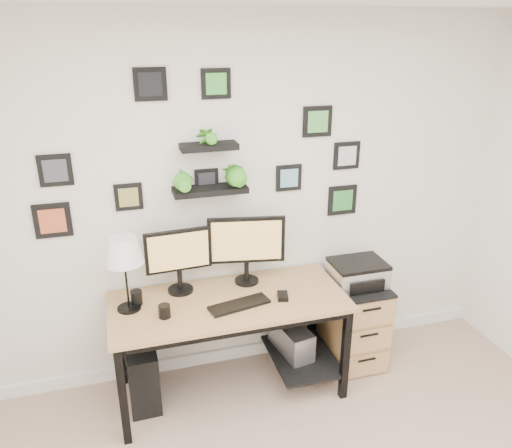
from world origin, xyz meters
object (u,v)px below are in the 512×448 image
object	(u,v)px
pc_tower_grey	(291,349)
printer	(358,273)
monitor_left	(179,256)
monitor_right	(246,245)
desk	(233,312)
file_cabinet	(352,322)
pc_tower_black	(142,371)
table_lamp	(123,252)
mug	(164,311)

from	to	relation	value
pc_tower_grey	printer	xyz separation A→B (m)	(0.52, 0.02, 0.56)
monitor_left	monitor_right	xyz separation A→B (m)	(0.48, 0.00, 0.03)
desk	pc_tower_grey	xyz separation A→B (m)	(0.45, 0.03, -0.42)
desk	file_cabinet	size ratio (longest dim) A/B	2.39
desk	pc_tower_black	world-z (taller)	desk
desk	pc_tower_grey	world-z (taller)	desk
monitor_left	table_lamp	size ratio (longest dim) A/B	0.91
table_lamp	mug	size ratio (longest dim) A/B	5.90
monitor_left	table_lamp	distance (m)	0.41
table_lamp	printer	world-z (taller)	table_lamp
table_lamp	file_cabinet	distance (m)	1.85
table_lamp	pc_tower_black	distance (m)	0.93
monitor_left	file_cabinet	size ratio (longest dim) A/B	0.69
printer	pc_tower_black	bearing A→B (deg)	-179.84
pc_tower_black	monitor_right	bearing A→B (deg)	7.22
monitor_left	mug	xyz separation A→B (m)	(-0.15, -0.30, -0.23)
pc_tower_black	printer	xyz separation A→B (m)	(1.63, 0.00, 0.53)
monitor_left	monitor_right	world-z (taller)	monitor_right
printer	monitor_left	bearing A→B (deg)	175.06
monitor_left	file_cabinet	distance (m)	1.47
pc_tower_black	pc_tower_grey	xyz separation A→B (m)	(1.10, -0.02, -0.02)
monitor_right	desk	bearing A→B (deg)	-130.50
file_cabinet	printer	bearing A→B (deg)	-2.47
file_cabinet	pc_tower_black	bearing A→B (deg)	-179.82
table_lamp	mug	xyz separation A→B (m)	(0.21, -0.16, -0.37)
monitor_right	file_cabinet	world-z (taller)	monitor_right
table_lamp	mug	bearing A→B (deg)	-37.79
pc_tower_black	file_cabinet	xyz separation A→B (m)	(1.62, 0.01, 0.11)
printer	monitor_right	bearing A→B (deg)	172.21
desk	mug	world-z (taller)	mug
table_lamp	pc_tower_grey	distance (m)	1.49
monitor_left	printer	world-z (taller)	monitor_left
pc_tower_grey	printer	world-z (taller)	printer
monitor_right	monitor_left	bearing A→B (deg)	-179.96
monitor_right	file_cabinet	xyz separation A→B (m)	(0.82, -0.11, -0.71)
desk	printer	world-z (taller)	printer
monitor_left	pc_tower_grey	bearing A→B (deg)	-9.83
monitor_right	printer	world-z (taller)	monitor_right
pc_tower_grey	pc_tower_black	bearing A→B (deg)	179.05
pc_tower_black	printer	bearing A→B (deg)	-1.05
pc_tower_grey	printer	size ratio (longest dim) A/B	1.09
monitor_left	printer	bearing A→B (deg)	-4.94
mug	pc_tower_grey	world-z (taller)	mug
mug	pc_tower_black	distance (m)	0.62
monitor_right	mug	world-z (taller)	monitor_right
monitor_left	mug	bearing A→B (deg)	-115.76
table_lamp	file_cabinet	world-z (taller)	table_lamp
pc_tower_grey	desk	bearing A→B (deg)	-175.61
printer	table_lamp	bearing A→B (deg)	-179.18
pc_tower_black	printer	world-z (taller)	printer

